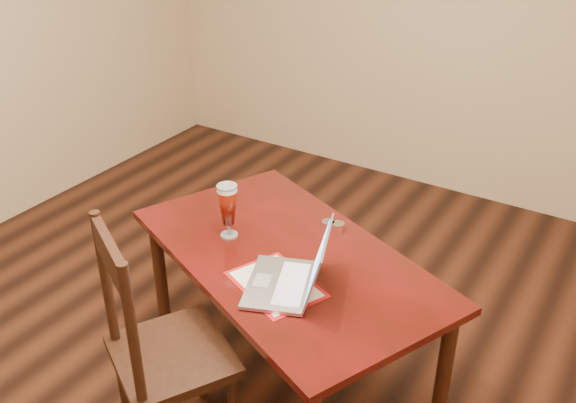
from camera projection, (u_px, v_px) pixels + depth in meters
The scene contains 4 objects.
ground at pixel (232, 388), 3.04m from camera, with size 5.00×5.00×0.00m, color black.
room_shell at pixel (210, 10), 2.19m from camera, with size 4.51×5.01×2.71m.
dining_table at pixel (286, 268), 2.83m from camera, with size 1.68×1.35×0.95m.
dining_chair at pixel (162, 352), 2.52m from camera, with size 0.62×0.61×1.09m.
Camera 1 is at (1.41, -1.75, 2.25)m, focal length 40.00 mm.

